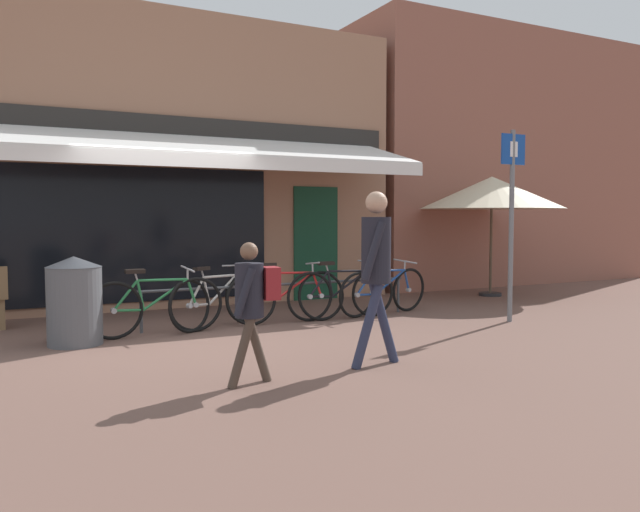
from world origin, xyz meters
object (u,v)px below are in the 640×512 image
bicycle_green (156,306)px  bicycle_black (342,293)px  pedestrian_adult (376,257)px  cafe_parasol (492,193)px  pedestrian_child (253,296)px  bicycle_silver (217,300)px  bicycle_red (287,296)px  litter_bin (75,301)px  bicycle_blue (384,291)px  parking_sign (512,206)px

bicycle_green → bicycle_black: bicycle_green is taller
pedestrian_adult → cafe_parasol: bearing=-132.8°
bicycle_green → pedestrian_child: (0.29, -2.76, 0.42)m
pedestrian_adult → bicycle_black: bearing=-102.4°
cafe_parasol → bicycle_silver: bearing=-170.5°
bicycle_silver → pedestrian_child: 3.13m
bicycle_red → pedestrian_child: 3.38m
pedestrian_adult → bicycle_silver: bearing=-65.4°
bicycle_black → cafe_parasol: bearing=17.3°
litter_bin → cafe_parasol: 8.00m
pedestrian_child → litter_bin: size_ratio=1.23×
bicycle_blue → parking_sign: size_ratio=0.65×
bicycle_silver → pedestrian_adult: 3.10m
bicycle_green → cafe_parasol: cafe_parasol is taller
bicycle_black → parking_sign: 2.80m
bicycle_red → litter_bin: 2.92m
bicycle_blue → cafe_parasol: (3.17, 1.08, 1.62)m
bicycle_red → litter_bin: litter_bin is taller
litter_bin → parking_sign: (5.88, -1.10, 1.16)m
cafe_parasol → bicycle_red: bearing=-167.3°
bicycle_green → litter_bin: litter_bin is taller
pedestrian_adult → cafe_parasol: 6.45m
bicycle_silver → pedestrian_child: pedestrian_child is taller
litter_bin → parking_sign: size_ratio=0.38×
bicycle_black → bicycle_blue: bearing=5.7°
pedestrian_child → cafe_parasol: size_ratio=0.47×
bicycle_black → pedestrian_child: 3.84m
bicycle_black → litter_bin: litter_bin is taller
parking_sign → bicycle_blue: bearing=133.4°
bicycle_green → cafe_parasol: size_ratio=0.65×
bicycle_blue → litter_bin: size_ratio=1.69×
bicycle_silver → bicycle_blue: size_ratio=0.89×
bicycle_black → litter_bin: size_ratio=1.69×
bicycle_silver → pedestrian_child: size_ratio=1.22×
bicycle_blue → bicycle_silver: bearing=167.1°
bicycle_green → pedestrian_adult: pedestrian_adult is taller
bicycle_red → litter_bin: size_ratio=1.71×
bicycle_red → bicycle_silver: bearing=178.0°
pedestrian_adult → pedestrian_child: pedestrian_adult is taller
bicycle_blue → litter_bin: bearing=172.9°
bicycle_green → bicycle_blue: bearing=-0.8°
bicycle_green → litter_bin: bearing=-177.1°
bicycle_silver → litter_bin: size_ratio=1.50×
cafe_parasol → parking_sign: bearing=-127.0°
pedestrian_child → pedestrian_adult: bearing=-166.5°
bicycle_green → bicycle_silver: bearing=13.6°
bicycle_blue → pedestrian_child: 4.43m
bicycle_silver → parking_sign: parking_sign is taller
bicycle_green → bicycle_blue: bicycle_green is taller
pedestrian_child → cafe_parasol: bearing=-139.6°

